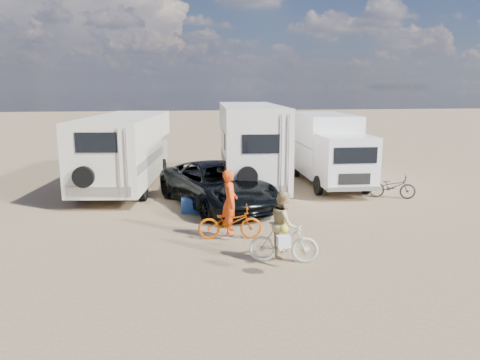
{
  "coord_description": "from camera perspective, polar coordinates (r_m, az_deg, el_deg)",
  "views": [
    {
      "loc": [
        -2.73,
        -11.64,
        4.04
      ],
      "look_at": [
        -0.7,
        1.76,
        1.3
      ],
      "focal_mm": 34.44,
      "sensor_mm": 36.0,
      "label": 1
    }
  ],
  "objects": [
    {
      "name": "bike_parked",
      "position": [
        17.91,
        18.33,
        -0.77
      ],
      "size": [
        1.75,
        1.17,
        0.87
      ],
      "primitive_type": "imported",
      "rotation": [
        0.0,
        0.0,
        1.18
      ],
      "color": "black",
      "rests_on": "ground"
    },
    {
      "name": "bike_woman",
      "position": [
        10.87,
        5.42,
        -7.7
      ],
      "size": [
        1.68,
        0.84,
        0.97
      ],
      "primitive_type": "imported",
      "rotation": [
        0.0,
        0.0,
        1.32
      ],
      "color": "beige",
      "rests_on": "ground"
    },
    {
      "name": "cooler",
      "position": [
        15.2,
        -6.16,
        -3.13
      ],
      "size": [
        0.61,
        0.46,
        0.47
      ],
      "primitive_type": "cube",
      "rotation": [
        0.0,
        0.0,
        -0.04
      ],
      "color": "#264E8A",
      "rests_on": "ground"
    },
    {
      "name": "rv_main",
      "position": [
        18.65,
        1.28,
        4.14
      ],
      "size": [
        2.77,
        7.22,
        3.35
      ],
      "primitive_type": null,
      "rotation": [
        0.0,
        0.0,
        -0.08
      ],
      "color": "silver",
      "rests_on": "ground"
    },
    {
      "name": "rv_left",
      "position": [
        19.31,
        -13.96,
        3.4
      ],
      "size": [
        3.52,
        8.09,
        2.91
      ],
      "primitive_type": null,
      "rotation": [
        0.0,
        0.0,
        -0.14
      ],
      "color": "beige",
      "rests_on": "ground"
    },
    {
      "name": "box_truck",
      "position": [
        19.56,
        10.97,
        3.63
      ],
      "size": [
        2.32,
        6.17,
        2.91
      ],
      "primitive_type": null,
      "rotation": [
        0.0,
        0.0,
        -0.04
      ],
      "color": "white",
      "rests_on": "ground"
    },
    {
      "name": "rider_woman",
      "position": [
        10.78,
        5.45,
        -6.3
      ],
      "size": [
        0.75,
        0.87,
        1.53
      ],
      "primitive_type": "imported",
      "rotation": [
        0.0,
        0.0,
        1.32
      ],
      "color": "tan",
      "rests_on": "ground"
    },
    {
      "name": "ground",
      "position": [
        12.62,
        4.38,
        -7.27
      ],
      "size": [
        140.0,
        140.0,
        0.0
      ],
      "primitive_type": "plane",
      "color": "#927857",
      "rests_on": "ground"
    },
    {
      "name": "rider_man",
      "position": [
        12.36,
        -1.26,
        -3.49
      ],
      "size": [
        0.47,
        0.66,
        1.72
      ],
      "primitive_type": "imported",
      "rotation": [
        0.0,
        0.0,
        1.47
      ],
      "color": "#E14410",
      "rests_on": "ground"
    },
    {
      "name": "crate",
      "position": [
        15.97,
        3.62,
        -2.66
      ],
      "size": [
        0.5,
        0.5,
        0.32
      ],
      "primitive_type": "cube",
      "rotation": [
        0.0,
        0.0,
        0.32
      ],
      "color": "#91654B",
      "rests_on": "ground"
    },
    {
      "name": "dark_suv",
      "position": [
        15.79,
        -2.83,
        -0.6
      ],
      "size": [
        4.24,
        5.95,
        1.51
      ],
      "primitive_type": "imported",
      "rotation": [
        0.0,
        0.0,
        0.36
      ],
      "color": "black",
      "rests_on": "ground"
    },
    {
      "name": "bike_man",
      "position": [
        12.47,
        -1.25,
        -5.29
      ],
      "size": [
        1.77,
        0.76,
        0.91
      ],
      "primitive_type": "imported",
      "rotation": [
        0.0,
        0.0,
        1.47
      ],
      "color": "#CA4D00",
      "rests_on": "ground"
    }
  ]
}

